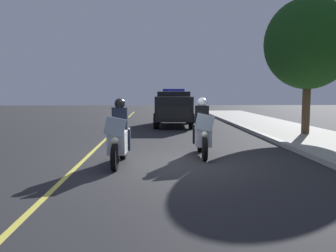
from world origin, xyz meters
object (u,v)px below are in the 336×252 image
object	(u,v)px
police_motorcycle_lead_right	(202,132)
tree_far_back	(309,44)
police_suv	(174,107)
police_motorcycle_lead_left	(119,138)

from	to	relation	value
police_motorcycle_lead_right	tree_far_back	bearing A→B (deg)	131.73
police_suv	police_motorcycle_lead_left	bearing A→B (deg)	-10.74
police_motorcycle_lead_right	police_suv	size ratio (longest dim) A/B	0.43
police_motorcycle_lead_right	tree_far_back	world-z (taller)	tree_far_back
police_motorcycle_lead_right	police_suv	xyz separation A→B (m)	(-9.20, -0.36, 0.37)
police_suv	tree_far_back	distance (m)	7.71
police_motorcycle_lead_left	police_suv	bearing A→B (deg)	169.26
police_suv	tree_far_back	world-z (taller)	tree_far_back
police_suv	tree_far_back	xyz separation A→B (m)	(4.69, 5.42, 2.84)
police_motorcycle_lead_left	police_motorcycle_lead_right	bearing A→B (deg)	116.26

